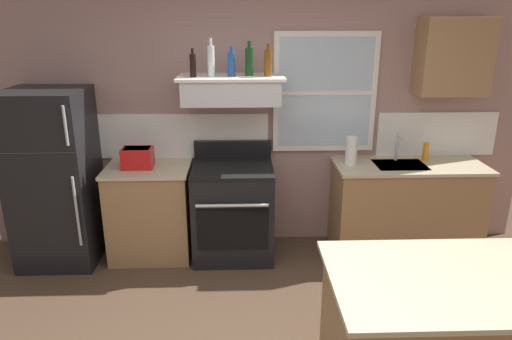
% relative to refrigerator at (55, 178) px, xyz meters
% --- Properties ---
extents(back_wall, '(5.40, 0.11, 2.70)m').
position_rel_refrigerator_xyz_m(back_wall, '(1.93, 0.39, 0.53)').
color(back_wall, gray).
rests_on(back_wall, ground_plane).
extents(refrigerator, '(0.70, 0.72, 1.65)m').
position_rel_refrigerator_xyz_m(refrigerator, '(0.00, 0.00, 0.00)').
color(refrigerator, black).
rests_on(refrigerator, ground_plane).
extents(counter_left_of_stove, '(0.79, 0.63, 0.91)m').
position_rel_refrigerator_xyz_m(counter_left_of_stove, '(0.85, 0.06, -0.37)').
color(counter_left_of_stove, '#9E754C').
rests_on(counter_left_of_stove, ground_plane).
extents(toaster, '(0.30, 0.20, 0.19)m').
position_rel_refrigerator_xyz_m(toaster, '(0.77, 0.04, 0.19)').
color(toaster, red).
rests_on(toaster, counter_left_of_stove).
extents(stove_range, '(0.76, 0.69, 1.09)m').
position_rel_refrigerator_xyz_m(stove_range, '(1.65, 0.02, -0.36)').
color(stove_range, black).
rests_on(stove_range, ground_plane).
extents(range_hood_shelf, '(0.96, 0.52, 0.24)m').
position_rel_refrigerator_xyz_m(range_hood_shelf, '(1.65, 0.12, 0.80)').
color(range_hood_shelf, silver).
extents(bottle_balsamic_dark, '(0.06, 0.06, 0.25)m').
position_rel_refrigerator_xyz_m(bottle_balsamic_dark, '(1.32, 0.06, 1.02)').
color(bottle_balsamic_dark, black).
rests_on(bottle_balsamic_dark, range_hood_shelf).
extents(bottle_clear_tall, '(0.06, 0.06, 0.33)m').
position_rel_refrigerator_xyz_m(bottle_clear_tall, '(1.48, 0.06, 1.06)').
color(bottle_clear_tall, silver).
rests_on(bottle_clear_tall, range_hood_shelf).
extents(bottle_blue_liqueur, '(0.07, 0.07, 0.26)m').
position_rel_refrigerator_xyz_m(bottle_blue_liqueur, '(1.66, 0.09, 1.03)').
color(bottle_blue_liqueur, '#1E478C').
rests_on(bottle_blue_liqueur, range_hood_shelf).
extents(bottle_dark_green_wine, '(0.07, 0.07, 0.30)m').
position_rel_refrigerator_xyz_m(bottle_dark_green_wine, '(1.81, 0.10, 1.05)').
color(bottle_dark_green_wine, '#143819').
rests_on(bottle_dark_green_wine, range_hood_shelf).
extents(bottle_amber_wine, '(0.07, 0.07, 0.29)m').
position_rel_refrigerator_xyz_m(bottle_amber_wine, '(1.98, 0.07, 1.04)').
color(bottle_amber_wine, brown).
rests_on(bottle_amber_wine, range_hood_shelf).
extents(counter_right_with_sink, '(1.43, 0.63, 0.91)m').
position_rel_refrigerator_xyz_m(counter_right_with_sink, '(3.35, 0.06, -0.37)').
color(counter_right_with_sink, '#9E754C').
rests_on(counter_right_with_sink, ground_plane).
extents(sink_faucet, '(0.03, 0.17, 0.28)m').
position_rel_refrigerator_xyz_m(sink_faucet, '(3.25, 0.16, 0.26)').
color(sink_faucet, silver).
rests_on(sink_faucet, counter_right_with_sink).
extents(paper_towel_roll, '(0.11, 0.11, 0.27)m').
position_rel_refrigerator_xyz_m(paper_towel_roll, '(2.77, 0.06, 0.22)').
color(paper_towel_roll, white).
rests_on(paper_towel_roll, counter_right_with_sink).
extents(dish_soap_bottle, '(0.06, 0.06, 0.18)m').
position_rel_refrigerator_xyz_m(dish_soap_bottle, '(3.53, 0.16, 0.18)').
color(dish_soap_bottle, orange).
rests_on(dish_soap_bottle, counter_right_with_sink).
extents(upper_cabinet_right, '(0.64, 0.32, 0.70)m').
position_rel_refrigerator_xyz_m(upper_cabinet_right, '(3.70, 0.20, 1.08)').
color(upper_cabinet_right, '#9E754C').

